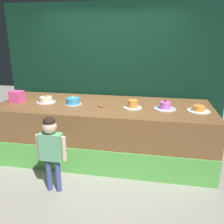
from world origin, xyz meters
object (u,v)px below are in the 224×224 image
cake_far_left (46,100)px  cake_center (133,105)px  child_figure (51,144)px  cake_right (165,106)px  donut (102,106)px  cake_far_right (199,109)px  cake_left (73,101)px  pink_box (17,97)px

cake_far_left → cake_center: bearing=-2.1°
child_figure → cake_far_left: (-0.55, 1.07, 0.28)m
cake_right → child_figure: bearing=-144.0°
donut → cake_far_right: (1.49, 0.04, 0.02)m
donut → cake_right: bearing=3.0°
cake_far_right → child_figure: bearing=-152.0°
cake_left → cake_right: size_ratio=0.80×
child_figure → cake_center: 1.41m
donut → cake_far_right: size_ratio=0.35×
pink_box → cake_right: bearing=0.9°
child_figure → donut: child_figure is taller
cake_far_right → cake_far_left: bearing=179.0°
child_figure → cake_far_right: bearing=28.0°
donut → cake_far_left: bearing=175.5°
cake_center → cake_right: bearing=3.2°
pink_box → cake_far_left: size_ratio=0.60×
child_figure → cake_left: (-0.06, 1.04, 0.29)m
child_figure → cake_center: bearing=47.3°
cake_far_left → pink_box: bearing=-172.4°
cake_far_left → cake_right: 1.99m
pink_box → cake_left: 1.00m
cake_center → cake_right: cake_right is taller
pink_box → cake_far_left: 0.50m
pink_box → cake_far_left: (0.50, 0.07, -0.05)m
pink_box → donut: 1.50m
child_figure → cake_far_right: (1.93, 1.03, 0.27)m
cake_far_left → cake_left: cake_left is taller
pink_box → cake_far_left: bearing=7.6°
cake_center → child_figure: bearing=-132.7°
cake_center → cake_right: size_ratio=0.85×
cake_far_left → cake_right: cake_right is taller
cake_center → cake_far_right: bearing=0.7°
child_figure → pink_box: pink_box is taller
cake_far_left → donut: bearing=-4.5°
pink_box → cake_center: bearing=0.3°
cake_left → cake_far_right: bearing=-0.3°
cake_right → pink_box: bearing=-179.1°
cake_left → child_figure: bearing=-86.8°
donut → cake_left: 0.50m
donut → cake_center: cake_center is taller
donut → pink_box: bearing=179.5°
pink_box → cake_right: pink_box is taller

